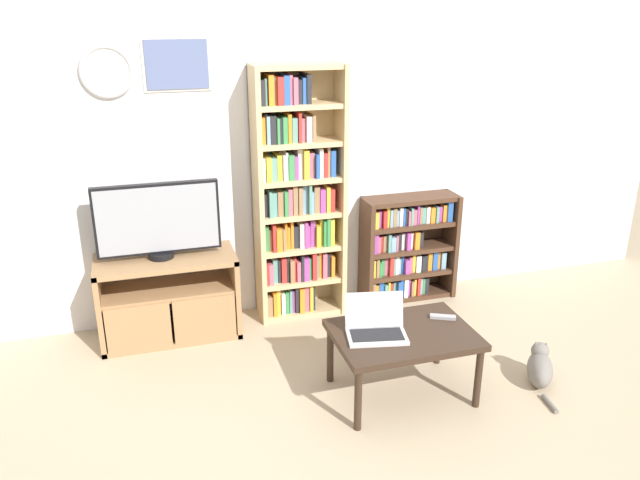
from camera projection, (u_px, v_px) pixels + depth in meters
ground_plane at (349, 454)px, 3.37m from camera, size 18.00×18.00×0.00m
wall_back at (266, 145)px, 4.61m from camera, size 6.93×0.09×2.60m
tv_stand at (169, 298)px, 4.48m from camera, size 0.98×0.45×0.61m
television at (158, 221)px, 4.30m from camera, size 0.85×0.18×0.54m
bookshelf_tall at (296, 199)px, 4.63m from camera, size 0.66×0.29×1.90m
bookshelf_short at (405, 248)px, 5.06m from camera, size 0.77×0.27×0.86m
coffee_table at (403, 339)px, 3.77m from camera, size 0.84×0.60×0.43m
laptop at (376, 325)px, 3.71m from camera, size 0.39×0.32×0.23m
remote_near_laptop at (443, 317)px, 3.91m from camera, size 0.16×0.11×0.02m
cat at (540, 367)px, 3.98m from camera, size 0.30×0.50×0.25m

